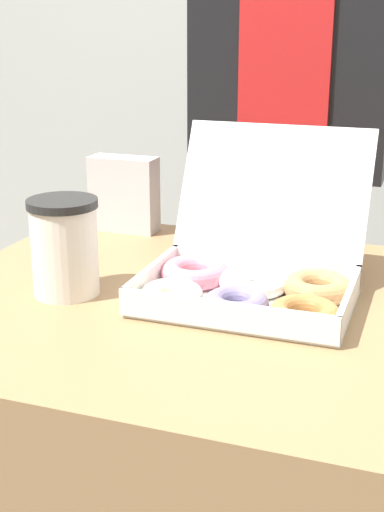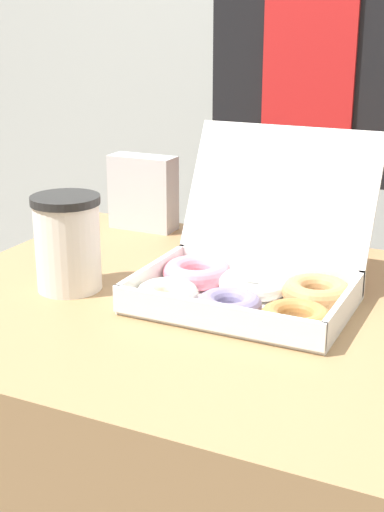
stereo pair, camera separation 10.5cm
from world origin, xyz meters
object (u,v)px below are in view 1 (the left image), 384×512
(napkin_holder, at_px, (124,194))
(coffee_cup, at_px, (65,247))
(donut_box, at_px, (250,277))
(person_customer, at_px, (289,140))

(napkin_holder, bearing_deg, coffee_cup, -80.07)
(donut_box, height_order, napkin_holder, donut_box)
(coffee_cup, bearing_deg, napkin_holder, 99.93)
(donut_box, xyz_separation_m, coffee_cup, (-0.26, -0.07, 0.04))
(coffee_cup, height_order, napkin_holder, coffee_cup)
(donut_box, distance_m, napkin_holder, 0.42)
(coffee_cup, distance_m, napkin_holder, 0.34)
(donut_box, height_order, person_customer, person_customer)
(donut_box, height_order, coffee_cup, donut_box)
(napkin_holder, xyz_separation_m, person_customer, (0.26, 0.29, 0.07))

